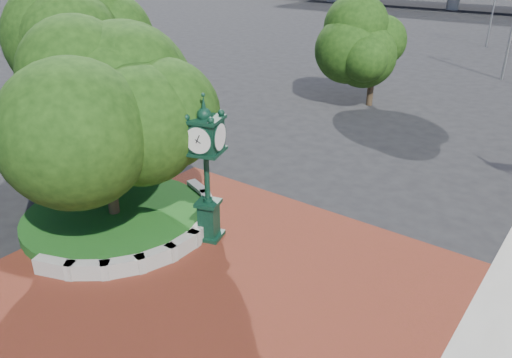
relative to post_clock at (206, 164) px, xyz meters
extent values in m
plane|color=black|center=(1.75, -1.17, -2.60)|extent=(200.00, 200.00, 0.00)
cube|color=maroon|center=(1.75, -2.17, -2.58)|extent=(12.00, 12.00, 0.04)
cube|color=#9E9B93|center=(-2.16, -4.17, -2.33)|extent=(1.29, 0.76, 0.54)
cube|color=#9E9B93|center=(-1.30, -3.70, -2.33)|extent=(1.20, 1.04, 0.54)
cube|color=#9E9B93|center=(-0.63, -3.00, -2.33)|extent=(1.00, 1.22, 0.54)
cube|color=#9E9B93|center=(-0.20, -2.13, -2.33)|extent=(0.71, 1.30, 0.54)
cube|color=#9E9B93|center=(-0.05, -1.17, -2.33)|extent=(0.35, 1.25, 0.54)
cube|color=#9E9B93|center=(-0.20, -0.20, -2.33)|extent=(0.71, 1.30, 0.54)
cube|color=#9E9B93|center=(-0.63, 0.67, -2.33)|extent=(1.00, 1.22, 0.54)
cube|color=#9E9B93|center=(-1.30, 1.37, -2.33)|extent=(1.20, 1.04, 0.54)
cube|color=#9E9B93|center=(-2.16, 1.84, -2.33)|extent=(1.29, 0.76, 0.54)
cylinder|color=#164E19|center=(-3.25, -1.17, -2.40)|extent=(6.10, 6.10, 0.40)
cylinder|color=#38281C|center=(-3.25, -1.17, -1.52)|extent=(0.36, 0.36, 2.17)
sphere|color=#17350E|center=(-3.25, -1.17, 1.13)|extent=(5.20, 5.20, 5.20)
cylinder|color=#38281C|center=(-11.25, 3.83, -1.38)|extent=(0.36, 0.36, 2.45)
sphere|color=#17350E|center=(-11.25, 3.83, 1.53)|extent=(5.60, 5.60, 5.60)
cylinder|color=#38281C|center=(-2.25, 16.83, -1.64)|extent=(0.36, 0.36, 1.92)
sphere|color=#17350E|center=(-2.25, 16.83, 0.64)|extent=(4.40, 4.40, 4.40)
cube|color=black|center=(0.00, 0.00, -2.52)|extent=(1.00, 1.00, 0.16)
cube|color=black|center=(0.00, 0.00, -1.91)|extent=(0.69, 0.69, 1.10)
cube|color=black|center=(0.00, 0.00, -1.33)|extent=(0.88, 0.88, 0.12)
cylinder|color=black|center=(0.00, 0.00, -0.42)|extent=(0.17, 0.17, 1.70)
cube|color=black|center=(0.00, 0.00, 0.94)|extent=(1.13, 1.13, 0.90)
cylinder|color=white|center=(0.14, -0.45, 0.94)|extent=(0.78, 0.30, 0.80)
cylinder|color=white|center=(-0.14, 0.45, 0.94)|extent=(0.78, 0.30, 0.80)
cylinder|color=white|center=(-0.45, -0.14, 0.94)|extent=(0.30, 0.78, 0.80)
cylinder|color=white|center=(0.45, 0.14, 0.94)|extent=(0.30, 0.78, 0.80)
sphere|color=black|center=(0.00, 0.00, 1.56)|extent=(0.44, 0.44, 0.44)
cone|color=black|center=(0.00, 0.00, 1.89)|extent=(0.18, 0.18, 0.50)
camera|label=1|loc=(9.47, -10.23, 6.02)|focal=35.00mm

